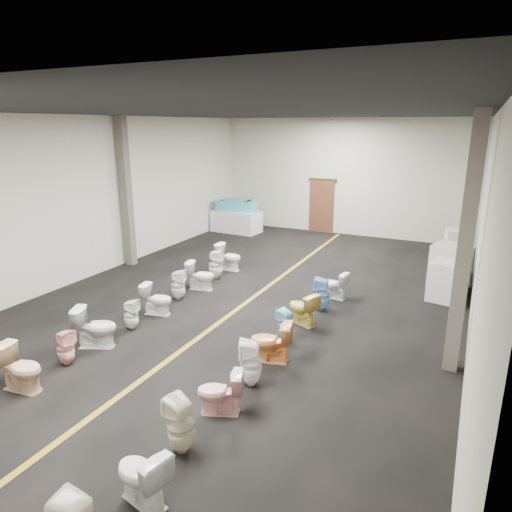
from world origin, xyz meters
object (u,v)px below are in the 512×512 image
Objects in this scene: toilet_left_4 at (96,327)px; toilet_right_5 at (271,342)px; toilet_right_9 at (334,285)px; toilet_right_1 at (142,476)px; toilet_right_8 at (322,294)px; appliance_crate_a at (447,281)px; appliance_crate_c at (452,262)px; toilet_left_5 at (131,315)px; display_table at (236,221)px; toilet_left_9 at (216,264)px; toilet_left_3 at (66,347)px; toilet_left_8 at (201,276)px; toilet_left_2 at (21,368)px; appliance_crate_d at (456,244)px; toilet_right_2 at (181,425)px; toilet_right_7 at (303,308)px; toilet_left_10 at (229,257)px; bathtub at (236,206)px; toilet_left_6 at (157,299)px; toilet_right_6 at (286,325)px; toilet_right_4 at (251,363)px; toilet_left_7 at (178,285)px; appliance_crate_b at (450,267)px; toilet_right_3 at (220,392)px.

toilet_right_5 is (3.34, 0.97, -0.02)m from toilet_left_4.
toilet_right_5 reaches higher than toilet_right_9.
toilet_right_8 is (0.06, 6.41, 0.03)m from toilet_right_1.
appliance_crate_c is (0.00, 2.21, -0.11)m from appliance_crate_a.
toilet_left_5 is (-5.91, -4.78, -0.16)m from appliance_crate_a.
display_table is 5.97m from toilet_left_9.
toilet_left_3 is 0.90× the size of toilet_left_8.
toilet_right_8 reaches higher than toilet_left_2.
toilet_right_2 is at bearing -103.34° from appliance_crate_d.
toilet_left_8 is at bearing -143.61° from toilet_right_5.
toilet_right_7 is at bearing 4.30° from toilet_right_9.
toilet_left_4 is at bearing -179.18° from toilet_left_10.
toilet_left_9 is 1.08× the size of toilet_left_10.
bathtub is 2.42× the size of toilet_left_8.
toilet_left_3 is 2.61m from toilet_left_6.
bathtub reaches higher than toilet_right_8.
toilet_left_9 is 8.03m from toilet_right_1.
toilet_right_2 reaches higher than toilet_right_9.
toilet_left_8 reaches higher than toilet_right_6.
toilet_left_5 is (0.09, 0.91, -0.07)m from toilet_left_4.
appliance_crate_d is at bearing -33.84° from toilet_left_2.
appliance_crate_a is 8.28m from toilet_left_4.
toilet_right_2 is at bearing -148.78° from toilet_left_6.
toilet_right_1 is at bearing -154.23° from toilet_left_6.
toilet_right_1 is at bearing -103.97° from appliance_crate_c.
toilet_left_4 is 1.83m from toilet_left_6.
display_table is at bearing 165.28° from appliance_crate_c.
toilet_right_4 reaches higher than toilet_left_10.
toilet_left_4 is 1.07× the size of toilet_left_7.
toilet_left_9 reaches higher than toilet_right_6.
toilet_left_4 is 3.36m from toilet_right_4.
toilet_left_5 is 0.91m from toilet_left_6.
toilet_left_7 is at bearing -147.09° from appliance_crate_b.
toilet_right_3 is (3.22, -4.49, -0.03)m from toilet_left_8.
bathtub is at bearing -147.31° from toilet_right_8.
toilet_left_5 is at bearing -123.66° from appliance_crate_d.
toilet_left_4 is (-0.03, 0.78, 0.07)m from toilet_left_3.
toilet_right_7 is at bearing -83.54° from toilet_left_6.
appliance_crate_a is at bearing -90.00° from appliance_crate_b.
appliance_crate_c is 0.94× the size of toilet_right_4.
appliance_crate_c reaches higher than toilet_right_7.
toilet_right_3 is 2.67m from toilet_right_6.
toilet_left_7 reaches higher than toilet_left_6.
bathtub reaches higher than toilet_right_9.
appliance_crate_d is 1.24× the size of toilet_right_5.
toilet_left_6 is at bearing -131.37° from toilet_right_1.
toilet_left_2 is 1.17× the size of toilet_right_6.
toilet_left_6 is 0.94× the size of toilet_left_7.
toilet_right_5 is (-0.03, 3.67, 0.02)m from toilet_right_1.
appliance_crate_d reaches higher than toilet_right_9.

